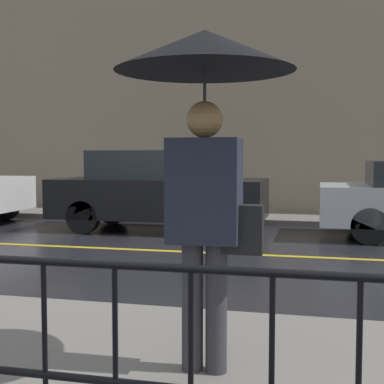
{
  "coord_description": "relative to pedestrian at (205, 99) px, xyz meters",
  "views": [
    {
      "loc": [
        2.44,
        -7.88,
        1.48
      ],
      "look_at": [
        1.25,
        -2.89,
        1.13
      ],
      "focal_mm": 50.0,
      "sensor_mm": 36.0,
      "label": 1
    }
  ],
  "objects": [
    {
      "name": "ground_plane",
      "position": [
        -1.76,
        4.66,
        -1.82
      ],
      "size": [
        80.0,
        80.0,
        0.0
      ],
      "primitive_type": "plane",
      "color": "black"
    },
    {
      "name": "sidewalk_far",
      "position": [
        -1.76,
        8.81,
        -1.76
      ],
      "size": [
        28.0,
        1.61,
        0.12
      ],
      "color": "slate",
      "rests_on": "ground_plane"
    },
    {
      "name": "lane_marking",
      "position": [
        -1.76,
        4.66,
        -1.82
      ],
      "size": [
        25.2,
        0.12,
        0.01
      ],
      "color": "gold",
      "rests_on": "ground_plane"
    },
    {
      "name": "building_storefront",
      "position": [
        -1.76,
        9.76,
        1.54
      ],
      "size": [
        28.0,
        0.3,
        6.72
      ],
      "color": "gray",
      "rests_on": "ground_plane"
    },
    {
      "name": "pedestrian",
      "position": [
        0.0,
        0.0,
        0.0
      ],
      "size": [
        1.11,
        1.11,
        2.12
      ],
      "rotation": [
        0.0,
        0.0,
        3.14
      ],
      "color": "#333338",
      "rests_on": "sidewalk_near"
    },
    {
      "name": "car_black",
      "position": [
        -2.41,
        6.83,
        -1.03
      ],
      "size": [
        4.13,
        1.74,
        1.58
      ],
      "color": "black",
      "rests_on": "ground_plane"
    }
  ]
}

